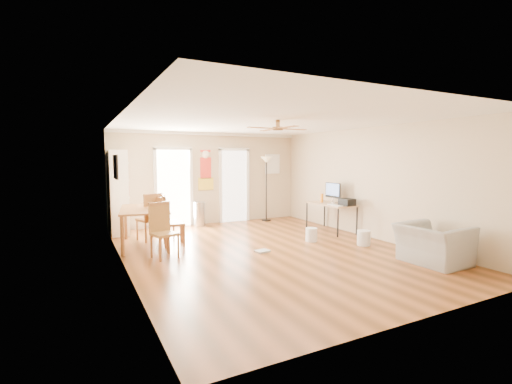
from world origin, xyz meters
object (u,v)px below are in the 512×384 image
dining_chair_right_b (174,221)px  computer_desk (331,217)px  trash_can (199,214)px  printer (347,202)px  dining_chair_right_a (170,220)px  armchair (433,244)px  bookshelf (118,192)px  wastebasket_a (311,235)px  torchiere_lamp (266,189)px  dining_chair_near (164,231)px  dining_table (145,227)px  dining_chair_far (149,217)px  wastebasket_b (364,238)px

dining_chair_right_b → computer_desk: 3.98m
trash_can → printer: (2.87, -2.72, 0.47)m
dining_chair_right_a → armchair: dining_chair_right_a is taller
bookshelf → armchair: size_ratio=1.93×
printer → wastebasket_a: bearing=-171.8°
torchiere_lamp → bookshelf: bearing=179.8°
trash_can → dining_chair_right_a: bearing=-128.4°
computer_desk → printer: printer is taller
dining_chair_right_a → dining_chair_near: dining_chair_near is taller
dining_chair_right_a → trash_can: dining_chair_right_a is taller
dining_table → dining_chair_near: size_ratio=1.57×
dining_chair_right_b → computer_desk: size_ratio=0.80×
computer_desk → torchiere_lamp: bearing=108.1°
dining_chair_right_b → computer_desk: (3.96, -0.33, -0.18)m
dining_chair_far → dining_chair_right_b: bearing=97.3°
trash_can → wastebasket_a: 3.36m
dining_table → bookshelf: bearing=103.6°
bookshelf → trash_can: bearing=2.0°
bookshelf → computer_desk: bookshelf is taller
trash_can → wastebasket_b: size_ratio=2.09×
bookshelf → trash_can: 2.22m
armchair → dining_chair_near: bearing=57.4°
dining_chair_far → wastebasket_b: 4.81m
trash_can → printer: printer is taller
dining_chair_right_a → dining_chair_right_b: bearing=168.9°
dining_chair_far → computer_desk: dining_chair_far is taller
dining_chair_right_a → printer: dining_chair_right_a is taller
dining_chair_far → computer_desk: (4.35, -1.10, -0.18)m
wastebasket_b → armchair: size_ratio=0.30×
bookshelf → trash_can: (2.11, 0.05, -0.70)m
bookshelf → dining_chair_far: (0.54, -1.07, -0.50)m
bookshelf → dining_chair_far: bookshelf is taller
dining_chair_right_b → armchair: size_ratio=1.00×
dining_chair_right_b → torchiere_lamp: 3.76m
computer_desk → trash_can: bearing=141.4°
dining_chair_right_b → dining_chair_far: bearing=36.7°
wastebasket_a → wastebasket_b: wastebasket_b is taller
torchiere_lamp → printer: (0.79, -2.66, -0.16)m
wastebasket_b → armchair: bearing=-85.9°
dining_chair_right_a → bookshelf: bearing=21.5°
bookshelf → dining_chair_near: (0.52, -2.71, -0.52)m
bookshelf → dining_chair_right_a: bookshelf is taller
trash_can → wastebasket_b: bearing=-56.7°
bookshelf → printer: bearing=-27.6°
torchiere_lamp → wastebasket_b: torchiere_lamp is taller
dining_chair_near → torchiere_lamp: bearing=22.2°
dining_chair_right_a → dining_chair_far: 0.54m
bookshelf → armchair: bookshelf is taller
dining_table → dining_chair_near: dining_chair_near is taller
trash_can → wastebasket_a: bearing=-60.1°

